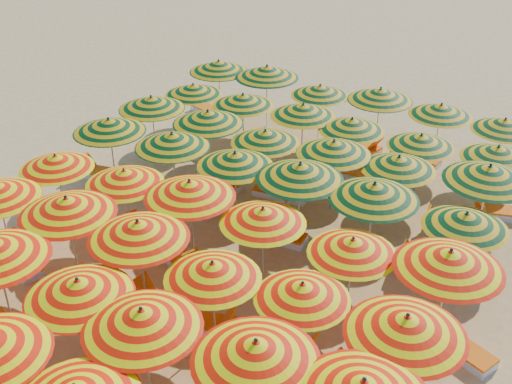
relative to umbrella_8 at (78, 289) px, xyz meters
The scene contains 62 objects.
ground 5.78m from the umbrella_8, 80.74° to the left, with size 120.00×120.00×0.00m, color #DEB262.
umbrella_8 is the anchor object (origin of this frame).
umbrella_9 1.73m from the umbrella_8, ahead, with size 2.66×2.66×2.45m.
umbrella_10 4.00m from the umbrella_8, ahead, with size 2.36×2.36×2.48m.
umbrella_13 3.14m from the umbrella_8, 136.84° to the left, with size 2.67×2.67×2.50m.
umbrella_14 2.16m from the umbrella_8, 94.38° to the left, with size 2.52×2.52×2.49m.
umbrella_15 2.75m from the umbrella_8, 44.77° to the left, with size 2.40×2.40×2.24m.
umbrella_16 4.51m from the umbrella_8, 30.99° to the left, with size 2.62×2.62×2.14m.
umbrella_17 6.43m from the umbrella_8, 18.32° to the left, with size 2.85×2.85×2.46m.
umbrella_18 6.10m from the umbrella_8, 138.17° to the left, with size 2.35×2.35×2.21m.
umbrella_19 4.86m from the umbrella_8, 118.21° to the left, with size 2.63×2.63×2.23m.
umbrella_20 4.27m from the umbrella_8, 92.48° to the left, with size 2.66×2.66×2.48m.
umbrella_21 4.72m from the umbrella_8, 66.67° to the left, with size 2.69×2.69×2.25m.
umbrella_22 5.98m from the umbrella_8, 45.37° to the left, with size 2.69×2.69×2.18m.
umbrella_23 7.67m from the umbrella_8, 34.83° to the left, with size 2.49×2.49×2.51m.
umbrella_24 7.93m from the umbrella_8, 125.64° to the left, with size 2.51×2.51×2.38m.
umbrella_25 6.95m from the umbrella_8, 109.67° to the left, with size 2.44×2.44×2.36m.
umbrella_26 6.46m from the umbrella_8, 91.32° to the left, with size 2.29×2.29×2.31m.
umbrella_27 6.70m from the umbrella_8, 73.93° to the left, with size 3.11×3.11×2.48m.
umbrella_28 7.52m from the umbrella_8, 58.76° to the left, with size 2.53×2.53×2.45m.
umbrella_29 9.00m from the umbrella_8, 46.61° to the left, with size 2.57×2.57×2.20m.
umbrella_30 9.76m from the umbrella_8, 118.26° to the left, with size 2.60×2.60×2.34m.
umbrella_31 8.70m from the umbrella_8, 105.16° to the left, with size 2.81×2.81×2.39m.
umbrella_32 8.31m from the umbrella_8, 91.26° to the left, with size 2.36×2.36×2.22m.
umbrella_33 8.66m from the umbrella_8, 76.80° to the left, with size 2.35×2.35×2.33m.
umbrella_34 9.41m from the umbrella_8, 65.72° to the left, with size 2.77×2.77×2.23m.
umbrella_35 10.69m from the umbrella_8, 54.25° to the left, with size 2.46×2.46×2.50m.
umbrella_36 11.49m from the umbrella_8, 112.14° to the left, with size 2.64×2.64×2.15m.
umbrella_37 10.73m from the umbrella_8, 101.87° to the left, with size 2.52×2.52×2.23m.
umbrella_38 10.57m from the umbrella_8, 89.95° to the left, with size 2.50×2.50×2.29m.
umbrella_39 10.56m from the umbrella_8, 80.37° to the left, with size 2.67×2.67×2.21m.
umbrella_40 11.17m from the umbrella_8, 69.17° to the left, with size 2.55×2.55×2.14m.
umbrella_41 12.24m from the umbrella_8, 59.81° to the left, with size 2.59×2.59×2.21m.
umbrella_42 13.47m from the umbrella_8, 109.61° to the left, with size 2.47×2.47×2.38m.
umbrella_43 13.04m from the umbrella_8, 101.08° to the left, with size 2.50×2.50×2.48m.
umbrella_44 12.68m from the umbrella_8, 91.43° to the left, with size 2.43×2.43×2.17m.
umbrella_45 13.02m from the umbrella_8, 81.96° to the left, with size 2.89×2.89×2.38m.
umbrella_46 13.48m from the umbrella_8, 73.14° to the left, with size 2.76×2.76×2.21m.
umbrella_47 14.11m from the umbrella_8, 65.03° to the left, with size 2.15×2.15×2.16m.
lounger_5 4.88m from the umbrella_8, 155.46° to the left, with size 1.82×1.17×0.69m.
lounger_6 3.23m from the umbrella_8, 130.98° to the left, with size 1.83×1.07×0.69m.
lounger_7 2.95m from the umbrella_8, 81.28° to the left, with size 1.78×0.73×0.69m.
lounger_8 3.22m from the umbrella_8, 55.71° to the left, with size 1.83×1.04×0.69m.
lounger_9 4.54m from the umbrella_8, 35.13° to the left, with size 1.77×0.71×0.69m.
lounger_11 6.70m from the umbrella_8, 141.90° to the left, with size 1.79×0.78×0.69m.
lounger_12 4.92m from the umbrella_8, 113.34° to the left, with size 1.82×1.21×0.69m.
lounger_13 4.53m from the umbrella_8, 99.69° to the left, with size 1.82×1.22×0.69m.
lounger_14 8.23m from the umbrella_8, 31.79° to the left, with size 1.82×1.23×0.69m.
lounger_15 8.68m from the umbrella_8, 128.10° to the left, with size 1.80×0.86×0.69m.
lounger_16 6.94m from the umbrella_8, 106.02° to the left, with size 1.82×0.94×0.69m.
lounger_17 6.64m from the umbrella_8, 77.72° to the left, with size 1.76×0.66×0.69m.
lounger_18 8.26m from the umbrella_8, 55.91° to the left, with size 1.82×1.19×0.69m.
lounger_19 8.99m from the umbrella_8, 50.48° to the left, with size 1.79×0.77×0.69m.
lounger_20 8.53m from the umbrella_8, 101.65° to the left, with size 1.83×1.05×0.69m.
lounger_21 8.54m from the umbrella_8, 87.13° to the left, with size 1.78×0.75×0.69m.
lounger_22 10.65m from the umbrella_8, 57.35° to the left, with size 1.79×0.80×0.69m.
lounger_23 11.06m from the umbrella_8, 77.46° to the left, with size 1.74×0.61×0.69m.
lounger_24 12.54m from the umbrella_8, 57.49° to the left, with size 1.82×1.03×0.69m.
lounger_25 13.82m from the umbrella_8, 111.53° to the left, with size 1.83×1.08×0.69m.
lounger_26 12.86m from the umbrella_8, 84.05° to the left, with size 1.82×1.03×0.69m.
lounger_27 13.23m from the umbrella_8, 75.34° to the left, with size 1.79×0.79×0.69m.
beachgoer_a 6.83m from the umbrella_8, 77.98° to the left, with size 0.52×0.34×1.44m, color tan.
Camera 1 is at (7.10, -12.45, 10.22)m, focal length 45.00 mm.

